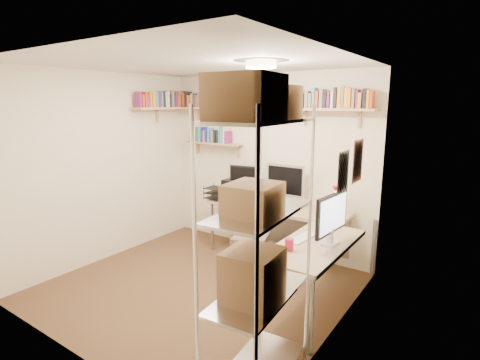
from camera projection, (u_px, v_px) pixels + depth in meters
The scene contains 6 objects.
ground at pixel (198, 287), 4.35m from camera, with size 3.20×3.20×0.00m, color #472C1E.
room_shell at pixel (196, 155), 4.04m from camera, with size 3.24×3.04×2.52m.
wall_shelves at pixel (233, 108), 5.22m from camera, with size 3.12×1.09×0.80m.
corner_desk at pixel (277, 213), 4.71m from camera, with size 2.30×1.95×1.30m.
office_chair at pixel (252, 241), 4.71m from camera, with size 0.51×0.52×0.93m.
wire_rack at pixel (255, 200), 2.44m from camera, with size 0.52×0.94×2.26m.
Camera 1 is at (2.68, -3.03, 2.10)m, focal length 28.00 mm.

